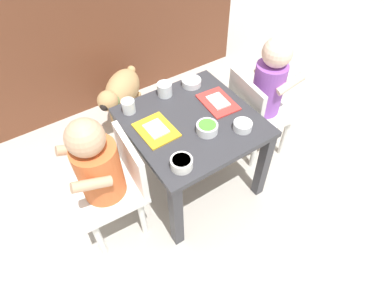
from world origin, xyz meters
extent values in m
plane|color=#B2ADA3|center=(0.00, 0.00, 0.00)|extent=(7.00, 7.00, 0.00)
cube|color=brown|center=(0.00, 1.02, 0.47)|extent=(1.79, 0.34, 0.94)
cube|color=#333338|center=(0.00, 0.00, 0.43)|extent=(0.54, 0.55, 0.03)
cube|color=#333338|center=(-0.24, -0.24, 0.21)|extent=(0.04, 0.04, 0.42)
cube|color=#333338|center=(0.24, -0.24, 0.21)|extent=(0.04, 0.04, 0.42)
cube|color=#333338|center=(-0.24, 0.24, 0.21)|extent=(0.04, 0.04, 0.42)
cube|color=#333338|center=(0.24, 0.24, 0.21)|extent=(0.04, 0.04, 0.42)
cube|color=white|center=(-0.44, -0.02, 0.28)|extent=(0.30, 0.30, 0.02)
cube|color=white|center=(-0.31, -0.03, 0.40)|extent=(0.04, 0.27, 0.22)
cylinder|color=#D86633|center=(-0.44, -0.02, 0.42)|extent=(0.17, 0.17, 0.25)
sphere|color=tan|center=(-0.45, -0.02, 0.61)|extent=(0.14, 0.14, 0.14)
cylinder|color=white|center=(-0.54, 0.09, 0.14)|extent=(0.03, 0.03, 0.27)
cylinder|color=white|center=(-0.55, -0.11, 0.14)|extent=(0.03, 0.03, 0.27)
cylinder|color=white|center=(-0.34, 0.07, 0.14)|extent=(0.03, 0.03, 0.27)
cylinder|color=white|center=(-0.35, -0.13, 0.14)|extent=(0.03, 0.03, 0.27)
cylinder|color=tan|center=(-0.49, 0.08, 0.48)|extent=(0.15, 0.05, 0.09)
cylinder|color=tan|center=(-0.50, -0.11, 0.48)|extent=(0.15, 0.05, 0.09)
cube|color=white|center=(0.44, -0.01, 0.28)|extent=(0.31, 0.31, 0.02)
cube|color=white|center=(0.32, 0.01, 0.40)|extent=(0.05, 0.27, 0.22)
cylinder|color=purple|center=(0.44, -0.01, 0.43)|extent=(0.15, 0.15, 0.27)
sphere|color=beige|center=(0.45, -0.01, 0.62)|extent=(0.14, 0.14, 0.14)
cylinder|color=white|center=(0.53, -0.12, 0.14)|extent=(0.03, 0.03, 0.27)
cylinder|color=white|center=(0.55, 0.08, 0.14)|extent=(0.03, 0.03, 0.27)
cylinder|color=white|center=(0.33, -0.10, 0.14)|extent=(0.03, 0.03, 0.27)
cylinder|color=white|center=(0.35, 0.10, 0.14)|extent=(0.03, 0.03, 0.27)
cylinder|color=beige|center=(0.48, -0.10, 0.49)|extent=(0.15, 0.05, 0.09)
cylinder|color=beige|center=(0.50, 0.07, 0.49)|extent=(0.15, 0.05, 0.09)
ellipsoid|color=tan|center=(-0.07, 0.63, 0.23)|extent=(0.34, 0.33, 0.20)
sphere|color=tan|center=(-0.20, 0.52, 0.28)|extent=(0.12, 0.12, 0.12)
sphere|color=black|center=(-0.23, 0.49, 0.28)|extent=(0.05, 0.05, 0.05)
torus|color=green|center=(-0.17, 0.54, 0.27)|extent=(0.09, 0.09, 0.10)
sphere|color=tan|center=(0.04, 0.73, 0.27)|extent=(0.05, 0.05, 0.05)
cylinder|color=tan|center=(-0.16, 0.62, 0.07)|extent=(0.04, 0.04, 0.15)
cylinder|color=tan|center=(-0.10, 0.54, 0.07)|extent=(0.04, 0.04, 0.15)
cylinder|color=tan|center=(-0.04, 0.73, 0.07)|extent=(0.04, 0.04, 0.15)
cylinder|color=tan|center=(0.03, 0.65, 0.07)|extent=(0.04, 0.04, 0.15)
cube|color=gold|center=(-0.16, 0.03, 0.44)|extent=(0.15, 0.18, 0.01)
cube|color=white|center=(-0.16, 0.03, 0.45)|extent=(0.08, 0.10, 0.01)
cube|color=red|center=(0.16, 0.03, 0.44)|extent=(0.15, 0.20, 0.01)
cube|color=white|center=(0.16, 0.03, 0.45)|extent=(0.08, 0.11, 0.01)
cylinder|color=white|center=(-0.01, 0.22, 0.47)|extent=(0.07, 0.07, 0.06)
cylinder|color=silver|center=(-0.01, 0.22, 0.46)|extent=(0.06, 0.06, 0.04)
cylinder|color=white|center=(-0.20, 0.20, 0.47)|extent=(0.06, 0.06, 0.06)
cylinder|color=silver|center=(-0.20, 0.20, 0.46)|extent=(0.05, 0.05, 0.03)
cylinder|color=white|center=(0.15, -0.16, 0.46)|extent=(0.08, 0.08, 0.03)
cylinder|color=gold|center=(0.15, -0.16, 0.47)|extent=(0.07, 0.07, 0.01)
cylinder|color=white|center=(0.01, -0.09, 0.46)|extent=(0.09, 0.09, 0.04)
cylinder|color=#4C8C33|center=(0.01, -0.09, 0.48)|extent=(0.07, 0.07, 0.01)
cylinder|color=white|center=(-0.18, -0.19, 0.46)|extent=(0.09, 0.09, 0.04)
cylinder|color=#B26633|center=(-0.18, -0.19, 0.48)|extent=(0.07, 0.07, 0.01)
cylinder|color=white|center=(0.14, 0.21, 0.46)|extent=(0.09, 0.09, 0.03)
cylinder|color=#4C8C33|center=(0.14, 0.21, 0.47)|extent=(0.08, 0.08, 0.01)
camera|label=1|loc=(-0.57, -0.85, 1.40)|focal=30.05mm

